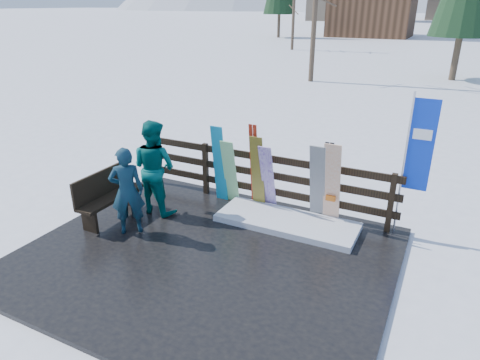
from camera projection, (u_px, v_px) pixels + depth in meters
The scene contains 16 objects.
ground at pixel (206, 259), 7.24m from camera, with size 700.00×700.00×0.00m, color white.
deck at pixel (206, 257), 7.23m from camera, with size 6.00×5.00×0.08m, color black.
fence at pixel (260, 175), 8.78m from camera, with size 5.60×0.10×1.15m.
snow_patch at pixel (287, 222), 8.16m from camera, with size 2.67×1.00×0.12m, color white.
bench at pixel (108, 193), 8.28m from camera, with size 0.41×1.50×0.97m.
snowboard_0 at pixel (219, 164), 8.87m from camera, with size 0.27×0.03×1.68m, color #1391BC.
snowboard_1 at pixel (230, 172), 8.82m from camera, with size 0.28×0.03×1.43m, color white.
snowboard_2 at pixel (258, 173), 8.53m from camera, with size 0.26×0.03×1.59m, color gold.
snowboard_3 at pixel (268, 178), 8.46m from camera, with size 0.26×0.03×1.49m, color white.
snowboard_4 at pixel (317, 184), 8.02m from camera, with size 0.29×0.03×1.61m, color black.
snowboard_5 at pixel (332, 185), 7.89m from camera, with size 0.31×0.03×1.67m, color white.
ski_pair_a at pixel (254, 166), 8.59m from camera, with size 0.16×0.23×1.78m.
ski_pair_b at pixel (328, 183), 7.99m from camera, with size 0.17×0.24×1.64m.
rental_flag at pixel (417, 151), 7.26m from camera, with size 0.45×0.04×2.60m.
person_front at pixel (127, 191), 7.64m from camera, with size 0.60×0.39×1.64m, color #123E47.
person_back at pixel (154, 167), 8.39m from camera, with size 0.92×0.72×1.89m, color #055A56.
Camera 1 is at (3.29, -5.27, 4.00)m, focal length 32.00 mm.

